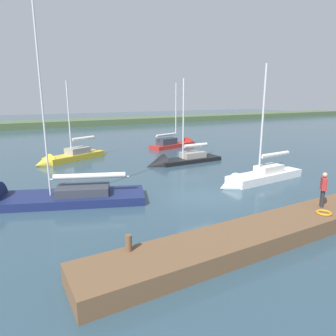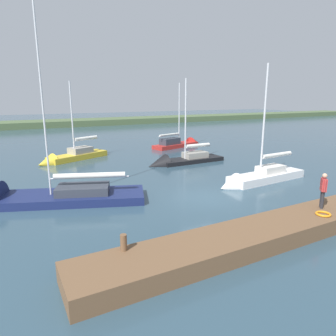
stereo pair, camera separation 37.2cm
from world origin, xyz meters
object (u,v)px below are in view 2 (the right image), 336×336
Objects in this scene: sailboat_outer_mooring at (179,162)px; sailboat_inner_slip at (70,158)px; mooring_post_near at (124,243)px; sailboat_far_right at (34,201)px; sailboat_behind_pier at (181,144)px; sailboat_near_dock at (257,180)px; person_on_dock at (323,188)px; life_ring_buoy at (323,214)px.

sailboat_outer_mooring is 1.05× the size of sailboat_inner_slip.
sailboat_far_right reaches higher than mooring_post_near.
mooring_post_near is 19.94m from sailboat_inner_slip.
sailboat_outer_mooring is 9.75m from sailboat_behind_pier.
person_on_dock is (2.37, 6.51, 1.48)m from sailboat_near_dock.
sailboat_inner_slip is at bearing -24.96° from person_on_dock.
mooring_post_near is at bearing 60.27° from sailboat_inner_slip.
sailboat_outer_mooring is at bearing -95.26° from life_ring_buoy.
sailboat_outer_mooring reaches higher than sailboat_inner_slip.
sailboat_far_right is 22.12m from sailboat_behind_pier.
mooring_post_near is at bearing 124.49° from sailboat_far_right.
person_on_dock is at bearing -139.34° from life_ring_buoy.
sailboat_far_right is (12.45, 5.11, 0.01)m from sailboat_outer_mooring.
mooring_post_near is at bearing -140.46° from sailboat_behind_pier.
mooring_post_near is 0.07× the size of sailboat_outer_mooring.
sailboat_inner_slip is at bearing -89.46° from sailboat_far_right.
sailboat_near_dock is at bearing -113.50° from life_ring_buoy.
sailboat_inner_slip reaches higher than life_ring_buoy.
sailboat_near_dock is at bearing -117.53° from sailboat_behind_pier.
sailboat_behind_pier is 23.51m from person_on_dock.
sailboat_behind_pier is at bearing -105.67° from life_ring_buoy.
sailboat_behind_pier is at bearing -122.93° from sailboat_outer_mooring.
sailboat_near_dock is at bearing -153.72° from mooring_post_near.
life_ring_buoy is at bearing 84.25° from sailboat_inner_slip.
sailboat_far_right is 1.50× the size of sailboat_inner_slip.
sailboat_outer_mooring reaches higher than life_ring_buoy.
sailboat_inner_slip is at bearing -71.68° from life_ring_buoy.
life_ring_buoy is 0.08× the size of sailboat_outer_mooring.
sailboat_inner_slip is (6.96, -21.03, -0.49)m from life_ring_buoy.
life_ring_buoy is 0.08× the size of sailboat_behind_pier.
sailboat_behind_pier is (-17.61, -13.38, 0.10)m from sailboat_far_right.
mooring_post_near is 0.07× the size of sailboat_behind_pier.
sailboat_behind_pier is at bearing 165.72° from sailboat_inner_slip.
person_on_dock is (-0.74, -0.63, 0.92)m from life_ring_buoy.
sailboat_far_right is at bearing -76.38° from mooring_post_near.
person_on_dock is at bearing 86.47° from sailboat_outer_mooring.
person_on_dock is at bearing 86.62° from sailboat_inner_slip.
sailboat_outer_mooring is (-1.39, -15.09, -0.65)m from life_ring_buoy.
sailboat_near_dock reaches higher than sailboat_inner_slip.
sailboat_near_dock reaches higher than sailboat_behind_pier.
mooring_post_near is at bearing 22.89° from sailboat_near_dock.
sailboat_behind_pier is at bearing -60.00° from person_on_dock.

